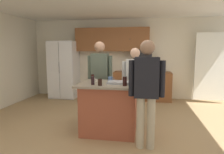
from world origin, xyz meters
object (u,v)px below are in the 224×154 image
Objects in this scene: mug_blue_stoneware at (93,80)px; person_guest_right at (146,87)px; glass_stout_tall at (93,80)px; microwave_over_range at (143,55)px; glass_pilsner at (93,78)px; serving_tray at (120,82)px; glass_short_whisky at (100,82)px; refrigerator at (64,70)px; person_elder_center at (135,80)px; mug_ceramic_white at (110,79)px; glass_dark_ale at (125,81)px; person_guest_left at (100,75)px; kitchen_island at (109,108)px.

person_guest_right is at bearing -26.69° from mug_blue_stoneware.
microwave_over_range is at bearing 74.18° from glass_stout_tall.
glass_pilsner is 0.34× the size of serving_tray.
microwave_over_range is 3.10m from glass_stout_tall.
glass_stout_tall reaches higher than glass_short_whisky.
person_elder_center is (2.47, -1.93, 0.00)m from refrigerator.
glass_stout_tall is at bearing -117.72° from mug_ceramic_white.
glass_short_whisky is at bearing -24.52° from glass_stout_tall.
refrigerator is 3.35m from glass_stout_tall.
mug_ceramic_white is at bearing 125.50° from glass_dark_ale.
person_elder_center is 0.65m from mug_ceramic_white.
person_guest_left is 0.62m from glass_pilsner.
microwave_over_range is at bearing 72.43° from mug_blue_stoneware.
mug_ceramic_white reaches higher than kitchen_island.
microwave_over_range is 4.57× the size of glass_short_whisky.
glass_stout_tall reaches higher than mug_blue_stoneware.
refrigerator is 2.53m from person_guest_left.
glass_stout_tall is 0.34m from glass_pilsner.
kitchen_island is 0.69m from glass_dark_ale.
glass_stout_tall is at bearing -5.77° from person_elder_center.
mug_blue_stoneware is at bearing 10.69° from person_guest_right.
glass_dark_ale is at bearing -27.16° from glass_pilsner.
refrigerator reaches higher than microwave_over_range.
person_guest_right is at bearing -17.19° from glass_short_whisky.
glass_dark_ale is (0.63, -0.21, 0.03)m from mug_blue_stoneware.
person_guest_right is 0.48m from glass_dark_ale.
glass_pilsner is 0.36m from mug_ceramic_white.
mug_blue_stoneware is 0.73× the size of glass_dark_ale.
glass_stout_tall is 0.93× the size of glass_dark_ale.
mug_blue_stoneware is 0.91× the size of mug_ceramic_white.
kitchen_island is 9.58× the size of mug_blue_stoneware.
glass_short_whisky is (-0.81, 0.25, 0.02)m from person_guest_right.
mug_blue_stoneware is at bearing 126.97° from glass_short_whisky.
kitchen_island is 0.66× the size of person_guest_right.
person_guest_right is 3.98× the size of serving_tray.
glass_stout_tall is at bearing 155.48° from glass_short_whisky.
glass_pilsner is at bearing -157.60° from mug_ceramic_white.
glass_short_whisky is (0.15, -0.07, -0.02)m from glass_stout_tall.
glass_short_whisky is at bearing -56.71° from refrigerator.
person_guest_left reaches higher than serving_tray.
person_guest_left is at bearing 124.00° from mug_ceramic_white.
person_guest_right is 1.64m from person_guest_left.
glass_stout_tall is at bearing 19.01° from person_guest_right.
person_guest_right is at bearing -46.03° from serving_tray.
serving_tray reaches higher than kitchen_island.
person_guest_left reaches higher than glass_stout_tall.
person_guest_right is 0.98× the size of person_guest_left.
glass_stout_tall is at bearing 177.78° from glass_dark_ale.
glass_pilsner is (-0.36, 0.11, 0.55)m from kitchen_island.
mug_ceramic_white is (0.33, -0.49, -0.02)m from person_guest_left.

